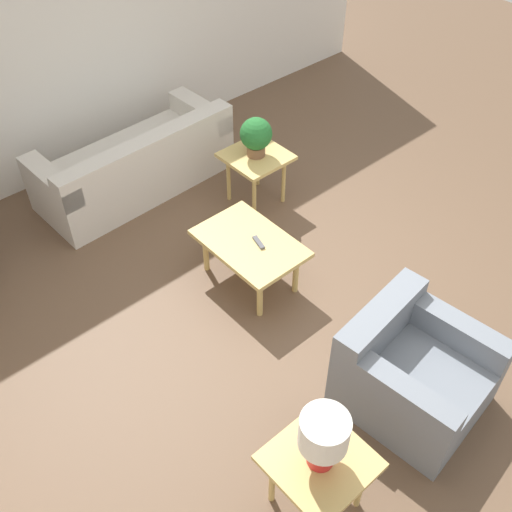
{
  "coord_description": "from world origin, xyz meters",
  "views": [
    {
      "loc": [
        -2.28,
        2.68,
        3.8
      ],
      "look_at": [
        0.24,
        0.46,
        0.55
      ],
      "focal_mm": 42.0,
      "sensor_mm": 36.0,
      "label": 1
    }
  ],
  "objects": [
    {
      "name": "ground_plane",
      "position": [
        0.0,
        0.0,
        0.0
      ],
      "size": [
        14.0,
        14.0,
        0.0
      ],
      "primitive_type": "plane",
      "color": "brown"
    },
    {
      "name": "coffee_table",
      "position": [
        0.48,
        0.31,
        0.4
      ],
      "size": [
        0.91,
        0.61,
        0.45
      ],
      "color": "tan",
      "rests_on": "ground_plane"
    },
    {
      "name": "wall_right",
      "position": [
        3.06,
        0.0,
        1.35
      ],
      "size": [
        0.12,
        7.2,
        2.7
      ],
      "color": "white",
      "rests_on": "ground_plane"
    },
    {
      "name": "table_lamp",
      "position": [
        -1.28,
        1.3,
        0.81
      ],
      "size": [
        0.28,
        0.28,
        0.42
      ],
      "color": "red",
      "rests_on": "side_table_lamp"
    },
    {
      "name": "potted_plant",
      "position": [
        1.28,
        -0.46,
        0.76
      ],
      "size": [
        0.3,
        0.3,
        0.38
      ],
      "color": "brown",
      "rests_on": "side_table_plant"
    },
    {
      "name": "remote_control",
      "position": [
        0.42,
        0.27,
        0.46
      ],
      "size": [
        0.16,
        0.08,
        0.02
      ],
      "color": "#4C4C51",
      "rests_on": "coffee_table"
    },
    {
      "name": "side_table_plant",
      "position": [
        1.28,
        -0.46,
        0.47
      ],
      "size": [
        0.57,
        0.57,
        0.55
      ],
      "color": "tan",
      "rests_on": "ground_plane"
    },
    {
      "name": "side_table_lamp",
      "position": [
        -1.28,
        1.3,
        0.47
      ],
      "size": [
        0.57,
        0.57,
        0.55
      ],
      "color": "tan",
      "rests_on": "ground_plane"
    },
    {
      "name": "sofa",
      "position": [
        2.23,
        0.3,
        0.28
      ],
      "size": [
        0.89,
        2.0,
        0.72
      ],
      "rotation": [
        0.0,
        0.0,
        1.61
      ],
      "color": "silver",
      "rests_on": "ground_plane"
    },
    {
      "name": "armchair",
      "position": [
        -1.17,
        0.25,
        0.3
      ],
      "size": [
        0.99,
        0.95,
        0.75
      ],
      "rotation": [
        0.0,
        0.0,
        -1.46
      ],
      "color": "slate",
      "rests_on": "ground_plane"
    }
  ]
}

